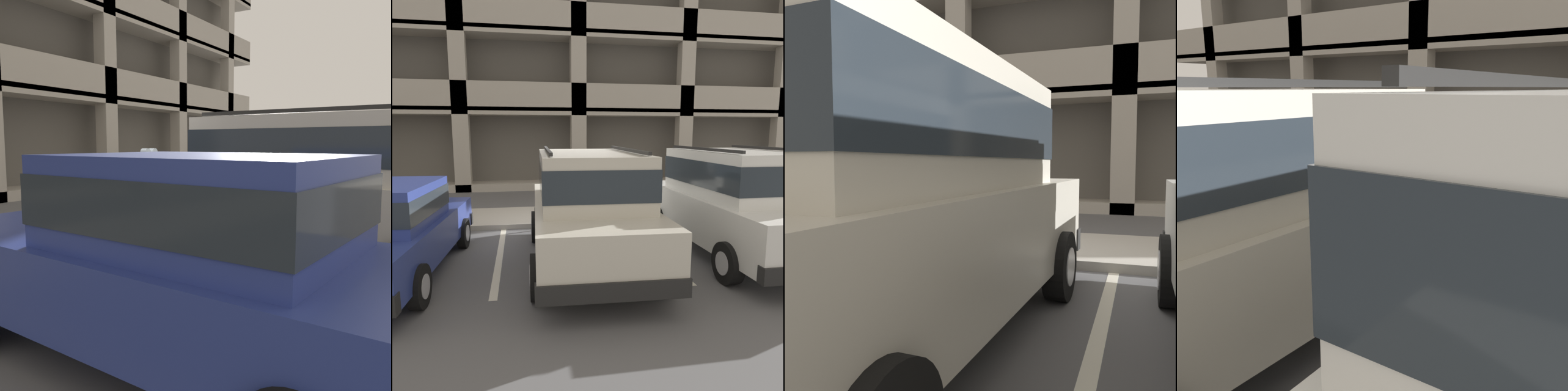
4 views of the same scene
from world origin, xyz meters
The scene contains 5 objects.
ground_plane centered at (0.00, 0.00, -0.05)m, with size 80.00×80.00×0.10m.
sidewalk centered at (0.00, 1.30, 0.06)m, with size 40.00×2.20×0.12m.
parking_stall_lines centered at (1.48, -1.40, 0.00)m, with size 11.99×4.80×0.01m.
silver_suv centered at (0.09, -2.47, 1.09)m, with size 2.15×4.85×2.03m.
parking_meter_near centered at (0.20, 0.35, 1.17)m, with size 0.35×0.12×1.41m.
Camera 4 is at (2.83, -4.62, 1.98)m, focal length 40.00 mm.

